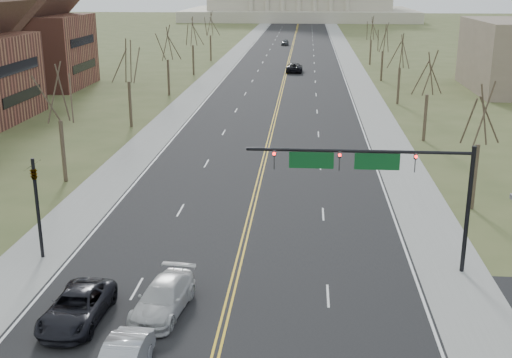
% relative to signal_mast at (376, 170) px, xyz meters
% --- Properties ---
extents(road, '(20.00, 380.00, 0.01)m').
position_rel_signal_mast_xyz_m(road, '(-7.45, 96.50, -5.76)').
color(road, black).
rests_on(road, ground).
extents(cross_road, '(120.00, 14.00, 0.01)m').
position_rel_signal_mast_xyz_m(cross_road, '(-7.45, -7.50, -5.76)').
color(cross_road, black).
rests_on(cross_road, ground).
extents(sidewalk_left, '(4.00, 380.00, 0.03)m').
position_rel_signal_mast_xyz_m(sidewalk_left, '(-19.45, 96.50, -5.75)').
color(sidewalk_left, gray).
rests_on(sidewalk_left, ground).
extents(sidewalk_right, '(4.00, 380.00, 0.03)m').
position_rel_signal_mast_xyz_m(sidewalk_right, '(4.55, 96.50, -5.75)').
color(sidewalk_right, gray).
rests_on(sidewalk_right, ground).
extents(center_line, '(0.42, 380.00, 0.01)m').
position_rel_signal_mast_xyz_m(center_line, '(-7.45, 96.50, -5.75)').
color(center_line, gold).
rests_on(center_line, road).
extents(edge_line_left, '(0.15, 380.00, 0.01)m').
position_rel_signal_mast_xyz_m(edge_line_left, '(-17.25, 96.50, -5.75)').
color(edge_line_left, silver).
rests_on(edge_line_left, road).
extents(edge_line_right, '(0.15, 380.00, 0.01)m').
position_rel_signal_mast_xyz_m(edge_line_right, '(2.35, 96.50, -5.75)').
color(edge_line_right, silver).
rests_on(edge_line_right, road).
extents(signal_mast, '(12.12, 0.44, 7.20)m').
position_rel_signal_mast_xyz_m(signal_mast, '(0.00, 0.00, 0.00)').
color(signal_mast, black).
rests_on(signal_mast, ground).
extents(signal_left, '(0.32, 0.36, 6.00)m').
position_rel_signal_mast_xyz_m(signal_left, '(-18.95, 0.00, -2.05)').
color(signal_left, black).
rests_on(signal_left, ground).
extents(tree_r_0, '(3.74, 3.74, 8.50)m').
position_rel_signal_mast_xyz_m(tree_r_0, '(8.05, 10.50, 0.79)').
color(tree_r_0, '#3D3124').
rests_on(tree_r_0, ground).
extents(tree_l_0, '(3.96, 3.96, 9.00)m').
position_rel_signal_mast_xyz_m(tree_l_0, '(-22.95, 14.50, 1.18)').
color(tree_l_0, '#3D3124').
rests_on(tree_l_0, ground).
extents(tree_r_1, '(3.74, 3.74, 8.50)m').
position_rel_signal_mast_xyz_m(tree_r_1, '(8.05, 30.50, 0.79)').
color(tree_r_1, '#3D3124').
rests_on(tree_r_1, ground).
extents(tree_l_1, '(3.96, 3.96, 9.00)m').
position_rel_signal_mast_xyz_m(tree_l_1, '(-22.95, 34.50, 1.18)').
color(tree_l_1, '#3D3124').
rests_on(tree_l_1, ground).
extents(tree_r_2, '(3.74, 3.74, 8.50)m').
position_rel_signal_mast_xyz_m(tree_r_2, '(8.05, 50.50, 0.79)').
color(tree_r_2, '#3D3124').
rests_on(tree_r_2, ground).
extents(tree_l_2, '(3.96, 3.96, 9.00)m').
position_rel_signal_mast_xyz_m(tree_l_2, '(-22.95, 54.50, 1.18)').
color(tree_l_2, '#3D3124').
rests_on(tree_l_2, ground).
extents(tree_r_3, '(3.74, 3.74, 8.50)m').
position_rel_signal_mast_xyz_m(tree_r_3, '(8.05, 70.50, 0.79)').
color(tree_r_3, '#3D3124').
rests_on(tree_r_3, ground).
extents(tree_l_3, '(3.96, 3.96, 9.00)m').
position_rel_signal_mast_xyz_m(tree_l_3, '(-22.95, 74.50, 1.18)').
color(tree_l_3, '#3D3124').
rests_on(tree_l_3, ground).
extents(tree_r_4, '(3.74, 3.74, 8.50)m').
position_rel_signal_mast_xyz_m(tree_r_4, '(8.05, 90.50, 0.79)').
color(tree_r_4, '#3D3124').
rests_on(tree_r_4, ground).
extents(tree_l_4, '(3.96, 3.96, 9.00)m').
position_rel_signal_mast_xyz_m(tree_l_4, '(-22.95, 94.50, 1.18)').
color(tree_l_4, '#3D3124').
rests_on(tree_l_4, ground).
extents(bldg_left_far, '(17.10, 14.28, 23.25)m').
position_rel_signal_mast_xyz_m(bldg_left_far, '(-45.44, 60.50, 3.78)').
color(bldg_left_far, brown).
rests_on(bldg_left_far, ground).
extents(car_sb_outer_lead, '(2.62, 5.44, 1.49)m').
position_rel_signal_mast_xyz_m(car_sb_outer_lead, '(-14.36, -7.03, -5.00)').
color(car_sb_outer_lead, black).
rests_on(car_sb_outer_lead, road).
extents(car_sb_inner_second, '(2.77, 5.45, 1.52)m').
position_rel_signal_mast_xyz_m(car_sb_inner_second, '(-10.49, -5.80, -4.99)').
color(car_sb_inner_second, '#B8B8B8').
rests_on(car_sb_inner_second, road).
extents(car_far_nb, '(2.81, 5.87, 1.62)m').
position_rel_signal_mast_xyz_m(car_far_nb, '(-6.01, 79.37, -4.94)').
color(car_far_nb, black).
rests_on(car_far_nb, road).
extents(car_far_sb, '(1.81, 4.12, 1.38)m').
position_rel_signal_mast_xyz_m(car_far_sb, '(-9.33, 126.88, -5.06)').
color(car_far_sb, '#4C5054').
rests_on(car_far_sb, road).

